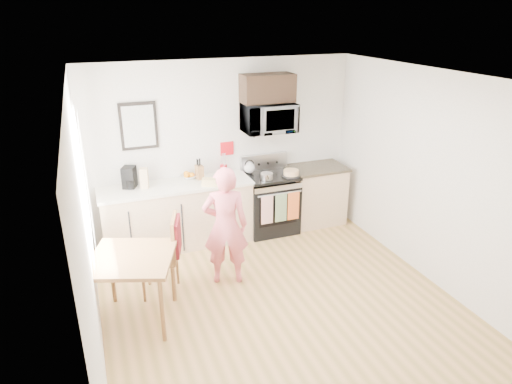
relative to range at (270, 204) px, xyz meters
name	(u,v)px	position (x,y,z in m)	size (l,w,h in m)	color
floor	(285,309)	(-0.63, -1.98, -0.44)	(4.60, 4.60, 0.00)	olive
back_wall	(223,149)	(-0.63, 0.32, 0.86)	(4.00, 0.04, 2.60)	white
front_wall	(443,347)	(-0.63, -4.28, 0.86)	(4.00, 0.04, 2.60)	white
left_wall	(86,238)	(-2.63, -1.98, 0.86)	(0.04, 4.60, 2.60)	white
right_wall	(440,183)	(1.37, -1.98, 0.86)	(0.04, 4.60, 2.60)	white
ceiling	(291,80)	(-0.63, -1.98, 2.16)	(4.00, 4.60, 0.04)	silver
window	(84,182)	(-2.59, -1.18, 1.11)	(0.06, 1.40, 1.50)	silver
cabinet_left	(178,216)	(-1.43, 0.02, 0.01)	(2.10, 0.60, 0.90)	tan
countertop_left	(176,186)	(-1.43, 0.02, 0.48)	(2.14, 0.64, 0.04)	silver
cabinet_right	(316,196)	(0.80, 0.02, 0.01)	(0.84, 0.60, 0.90)	tan
countertop_right	(317,168)	(0.80, 0.02, 0.48)	(0.88, 0.64, 0.04)	black
range	(270,204)	(0.00, 0.00, 0.00)	(0.76, 0.70, 1.16)	black
microwave	(268,118)	(0.00, 0.10, 1.32)	(0.76, 0.51, 0.42)	#B3B2B7
upper_cabinet	(268,88)	(0.00, 0.15, 1.74)	(0.76, 0.35, 0.40)	black
wall_art	(139,126)	(-1.83, 0.30, 1.31)	(0.50, 0.04, 0.65)	black
wall_trivet	(227,148)	(-0.58, 0.31, 0.86)	(0.20, 0.02, 0.20)	red
person	(225,226)	(-1.07, -1.14, 0.33)	(0.56, 0.37, 1.53)	#C03541
dining_table	(132,264)	(-2.23, -1.56, 0.27)	(0.95, 0.95, 0.80)	brown
chair	(170,245)	(-1.75, -1.16, 0.21)	(0.57, 0.53, 1.00)	brown
knife_block	(199,172)	(-1.06, 0.13, 0.61)	(0.09, 0.13, 0.21)	brown
utensil_crock	(224,165)	(-0.66, 0.24, 0.63)	(0.10, 0.10, 0.31)	red
fruit_bowl	(189,176)	(-1.20, 0.21, 0.54)	(0.28, 0.28, 0.10)	silver
milk_carton	(144,178)	(-1.85, 0.06, 0.64)	(0.11, 0.11, 0.28)	#D2B37E
coffee_maker	(129,178)	(-2.04, 0.14, 0.64)	(0.23, 0.27, 0.29)	black
bread_bag	(212,182)	(-0.96, -0.18, 0.55)	(0.27, 0.13, 0.10)	#D2B86E
cake	(291,173)	(0.26, -0.18, 0.53)	(0.28, 0.28, 0.09)	black
kettle	(249,167)	(-0.28, 0.16, 0.58)	(0.17, 0.17, 0.21)	silver
pot	(267,176)	(-0.14, -0.18, 0.53)	(0.18, 0.30, 0.09)	#B3B2B7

